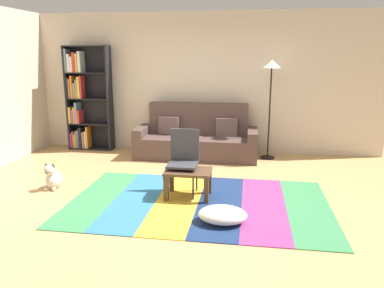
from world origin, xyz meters
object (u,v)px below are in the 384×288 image
Objects in this scene: pouf at (223,215)px; folding_chair at (184,156)px; coffee_table at (188,176)px; tv_remote at (188,170)px; couch at (197,139)px; bookshelf at (84,99)px; standing_lamp at (271,77)px; dog at (53,178)px.

pouf is 1.18m from folding_chair.
coffee_table is 4.10× the size of tv_remote.
pouf is (0.71, -2.84, -0.23)m from couch.
bookshelf is 1.15× the size of standing_lamp.
standing_lamp reaches higher than coffee_table.
bookshelf reaches higher than coffee_table.
pouf is 2.64m from dog.
bookshelf is (-2.35, 0.29, 0.68)m from couch.
couch is 5.69× the size of dog.
bookshelf is at bearing 134.27° from pouf.
tv_remote reaches higher than pouf.
folding_chair reaches higher than coffee_table.
standing_lamp is 12.04× the size of tv_remote.
dog is 0.22× the size of standing_lamp.
tv_remote is (2.00, -0.08, 0.24)m from dog.
dog is at bearing -77.11° from bookshelf.
coffee_table is 0.68× the size of folding_chair.
bookshelf reaches higher than dog.
coffee_table is at bearing 125.32° from pouf.
couch is at bearing -6.94° from bookshelf.
couch is 2.94m from pouf.
bookshelf is at bearing 173.06° from couch.
standing_lamp is (3.68, -0.18, 0.49)m from bookshelf.
coffee_table is 0.34× the size of standing_lamp.
standing_lamp reaches higher than tv_remote.
bookshelf is at bearing 102.89° from dog.
pouf is at bearing -31.38° from folding_chair.
pouf is at bearing -76.07° from couch.
tv_remote is at bearing -40.06° from folding_chair.
coffee_table is at bearing -37.52° from folding_chair.
standing_lamp is at bearing 34.48° from dog.
dog is (0.54, -2.34, -0.86)m from bookshelf.
bookshelf is at bearing 171.18° from tv_remote.
coffee_table is at bearing 134.05° from tv_remote.
tv_remote is (-1.15, -2.24, -1.11)m from standing_lamp.
couch is 2.75m from dog.
standing_lamp is (1.33, 0.10, 1.17)m from couch.
folding_chair is (-1.24, -2.04, -0.97)m from standing_lamp.
folding_chair is at bearing -42.34° from bookshelf.
couch reaches higher than coffee_table.
standing_lamp reaches higher than folding_chair.
dog is 2.65× the size of tv_remote.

